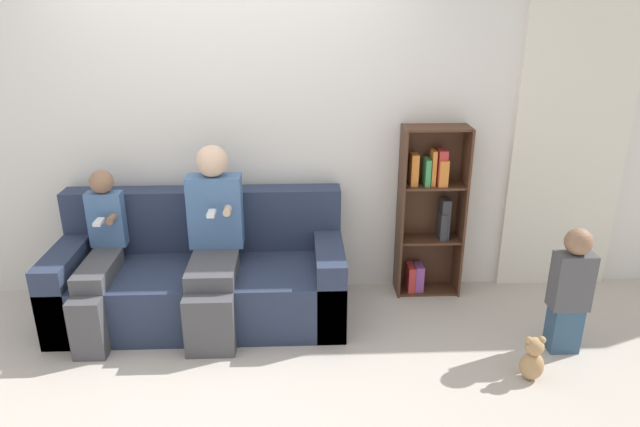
% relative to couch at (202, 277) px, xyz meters
% --- Properties ---
extents(ground_plane, '(14.00, 14.00, 0.00)m').
position_rel_couch_xyz_m(ground_plane, '(0.22, -0.51, -0.29)').
color(ground_plane, '#BCB2A8').
extents(back_wall, '(10.00, 0.06, 2.55)m').
position_rel_couch_xyz_m(back_wall, '(0.22, 0.44, 0.98)').
color(back_wall, silver).
rests_on(back_wall, ground_plane).
extents(curtain_panel, '(0.87, 0.04, 2.22)m').
position_rel_couch_xyz_m(curtain_panel, '(2.73, 0.39, 0.81)').
color(curtain_panel, silver).
rests_on(curtain_panel, ground_plane).
extents(couch, '(2.01, 0.82, 0.87)m').
position_rel_couch_xyz_m(couch, '(0.00, 0.00, 0.00)').
color(couch, '#28334C').
rests_on(couch, ground_plane).
extents(adult_seated, '(0.37, 0.75, 1.25)m').
position_rel_couch_xyz_m(adult_seated, '(0.12, -0.11, 0.35)').
color(adult_seated, '#47474C').
rests_on(adult_seated, ground_plane).
extents(child_seated, '(0.25, 0.75, 1.07)m').
position_rel_couch_xyz_m(child_seated, '(-0.65, -0.16, 0.24)').
color(child_seated, '#47474C').
rests_on(child_seated, ground_plane).
extents(toddler_standing, '(0.24, 0.17, 0.86)m').
position_rel_couch_xyz_m(toddler_standing, '(2.41, -0.55, 0.15)').
color(toddler_standing, '#335170').
rests_on(toddler_standing, ground_plane).
extents(bookshelf, '(0.48, 0.24, 1.31)m').
position_rel_couch_xyz_m(bookshelf, '(1.69, 0.31, 0.37)').
color(bookshelf, '#4C2D1E').
rests_on(bookshelf, ground_plane).
extents(teddy_bear, '(0.15, 0.12, 0.30)m').
position_rel_couch_xyz_m(teddy_bear, '(2.09, -0.86, -0.16)').
color(teddy_bear, tan).
rests_on(teddy_bear, ground_plane).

